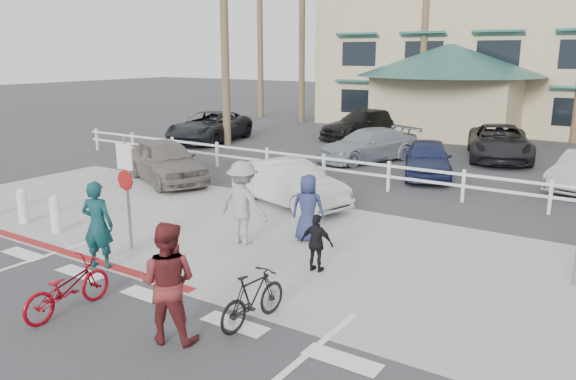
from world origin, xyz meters
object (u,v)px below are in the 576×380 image
Objects in this scene: bike_red at (67,288)px; car_red_compact at (166,161)px; bike_black at (253,298)px; car_white_sedan at (290,183)px; sign_post at (128,187)px.

car_red_compact is at bearing -56.38° from bike_red.
car_white_sedan reaches higher than bike_black.
bike_red is at bearing -158.80° from car_white_sedan.
bike_red is 1.14× the size of bike_black.
car_white_sedan is (-3.61, 6.59, 0.20)m from bike_black.
sign_post is 0.66× the size of car_red_compact.
car_red_compact is at bearing 104.21° from car_white_sedan.
bike_red is (1.61, -2.81, -0.99)m from sign_post.
car_red_compact is (-8.86, 6.78, 0.29)m from bike_black.
bike_black is at bearing -102.85° from car_red_compact.
car_white_sedan is (-0.69, 8.01, 0.20)m from bike_red.
car_red_compact is (-5.94, 8.20, 0.29)m from bike_red.
car_red_compact reaches higher than bike_red.
bike_red is 0.40× the size of car_red_compact.
bike_black is 0.38× the size of car_white_sedan.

